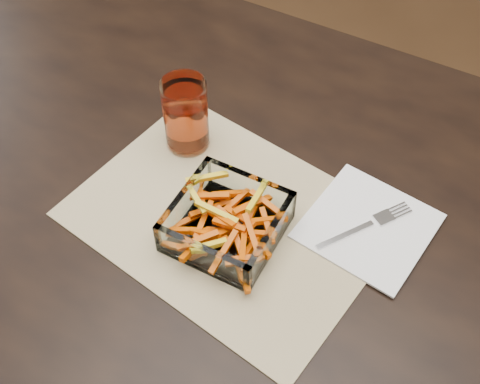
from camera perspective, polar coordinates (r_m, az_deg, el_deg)
name	(u,v)px	position (r m, az deg, el deg)	size (l,w,h in m)	color
dining_table	(258,228)	(1.01, 1.73, -3.43)	(1.60, 0.90, 0.75)	black
placemat	(228,218)	(0.92, -1.12, -2.44)	(0.45, 0.33, 0.00)	#C6B482
glass_bowl	(227,224)	(0.88, -1.26, -3.02)	(0.15, 0.15, 0.06)	white
tumbler	(186,117)	(0.98, -5.15, 7.10)	(0.07, 0.07, 0.13)	white
napkin	(368,226)	(0.92, 12.05, -3.16)	(0.17, 0.17, 0.00)	white
fork	(367,225)	(0.92, 11.97, -3.08)	(0.10, 0.15, 0.00)	silver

